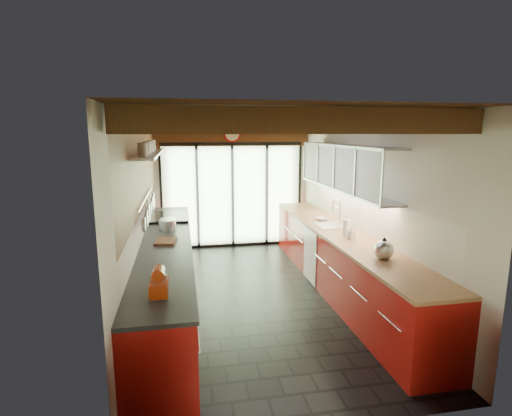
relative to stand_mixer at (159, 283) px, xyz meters
name	(u,v)px	position (x,y,z in m)	size (l,w,h in m)	color
ground	(257,296)	(1.27, 1.87, -1.02)	(5.50, 5.50, 0.00)	black
room_shell	(257,185)	(1.27, 1.87, 0.63)	(5.50, 5.50, 5.50)	silver
ceiling_beams	(252,127)	(1.27, 2.25, 1.44)	(3.14, 5.06, 4.90)	#593316
glass_door	(232,168)	(1.27, 4.56, 0.64)	(2.95, 0.10, 2.90)	#C6EAAD
left_counter	(167,272)	(0.00, 1.87, -0.56)	(0.68, 5.00, 0.92)	#A31410
range_stove	(170,243)	(0.00, 3.32, -0.55)	(0.66, 0.90, 0.97)	silver
right_counter	(339,261)	(2.54, 1.87, -0.56)	(0.68, 5.00, 0.92)	#A31410
sink_assembly	(332,223)	(2.56, 2.27, -0.06)	(0.45, 0.52, 0.43)	silver
upper_cabinets_right	(345,168)	(2.70, 2.17, 0.83)	(0.34, 3.00, 3.00)	silver
left_wall_fixtures	(149,175)	(-0.20, 2.12, 0.78)	(0.28, 2.60, 0.96)	silver
stand_mixer	(159,283)	(0.00, 0.00, 0.00)	(0.17, 0.29, 0.26)	#BA360E
pot_large	(167,225)	(0.00, 2.45, -0.02)	(0.25, 0.25, 0.16)	silver
pot_small	(168,221)	(0.00, 2.84, -0.06)	(0.25, 0.25, 0.10)	silver
cutting_board	(166,241)	(0.00, 1.76, -0.09)	(0.26, 0.36, 0.03)	brown
kettle	(384,249)	(2.54, 0.57, 0.02)	(0.24, 0.29, 0.28)	silver
paper_towel	(346,228)	(2.54, 1.65, 0.01)	(0.13, 0.13, 0.28)	white
soap_bottle	(352,233)	(2.54, 1.46, -0.02)	(0.08, 0.08, 0.17)	silver
bowl	(322,219)	(2.54, 2.65, -0.08)	(0.21, 0.21, 0.05)	silver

